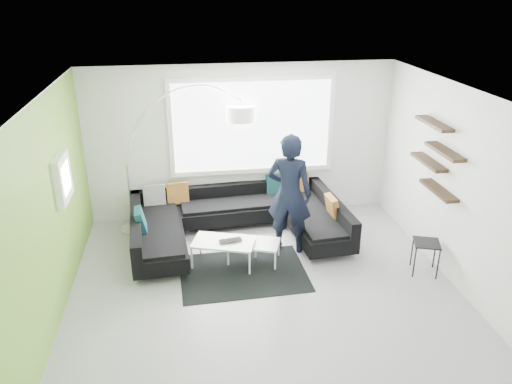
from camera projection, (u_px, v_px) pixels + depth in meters
ground at (263, 285)px, 7.27m from camera, size 5.50×5.50×0.00m
room_shell at (264, 163)px, 6.75m from camera, size 5.54×5.04×2.82m
sectional_sofa at (238, 223)px, 8.39m from camera, size 3.63×2.40×0.75m
rug at (243, 273)px, 7.56m from camera, size 1.92×1.43×0.01m
coffee_table at (239, 251)px, 7.78m from camera, size 1.37×1.05×0.40m
arc_lamp at (126, 164)px, 8.37m from camera, size 2.42×1.12×2.50m
side_table at (425, 257)px, 7.49m from camera, size 0.47×0.47×0.51m
person at (289, 194)px, 7.87m from camera, size 1.07×1.01×1.97m
laptop at (231, 242)px, 7.60m from camera, size 0.42×0.33×0.03m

